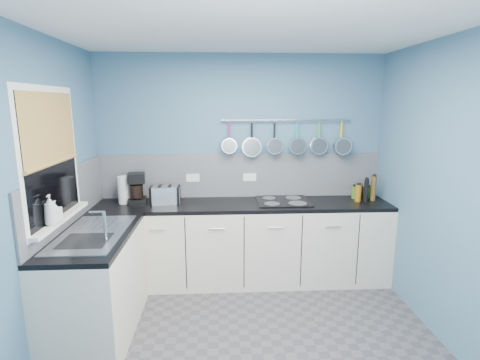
{
  "coord_description": "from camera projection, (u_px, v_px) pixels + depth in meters",
  "views": [
    {
      "loc": [
        -0.23,
        -2.68,
        1.97
      ],
      "look_at": [
        -0.05,
        0.75,
        1.25
      ],
      "focal_mm": 27.7,
      "sensor_mm": 36.0,
      "label": 1
    }
  ],
  "objects": [
    {
      "name": "floor",
      "position": [
        251.0,
        348.0,
        3.04
      ],
      "size": [
        3.2,
        3.0,
        0.02
      ],
      "primitive_type": "cube",
      "color": "#47474C",
      "rests_on": "ground"
    },
    {
      "name": "ceiling",
      "position": [
        253.0,
        22.0,
        2.52
      ],
      "size": [
        3.2,
        3.0,
        0.02
      ],
      "primitive_type": "cube",
      "color": "white",
      "rests_on": "ground"
    },
    {
      "name": "wall_back",
      "position": [
        241.0,
        167.0,
        4.26
      ],
      "size": [
        3.2,
        0.02,
        2.5
      ],
      "primitive_type": "cube",
      "color": "#436D8A",
      "rests_on": "ground"
    },
    {
      "name": "wall_front",
      "position": [
        288.0,
        310.0,
        1.3
      ],
      "size": [
        3.2,
        0.02,
        2.5
      ],
      "primitive_type": "cube",
      "color": "#436D8A",
      "rests_on": "ground"
    },
    {
      "name": "wall_left",
      "position": [
        32.0,
        203.0,
        2.7
      ],
      "size": [
        0.02,
        3.0,
        2.5
      ],
      "primitive_type": "cube",
      "color": "#436D8A",
      "rests_on": "ground"
    },
    {
      "name": "wall_right",
      "position": [
        459.0,
        197.0,
        2.86
      ],
      "size": [
        0.02,
        3.0,
        2.5
      ],
      "primitive_type": "cube",
      "color": "#436D8A",
      "rests_on": "ground"
    },
    {
      "name": "backsplash_back",
      "position": [
        241.0,
        175.0,
        4.26
      ],
      "size": [
        3.2,
        0.02,
        0.5
      ],
      "primitive_type": "cube",
      "color": "#93959A",
      "rests_on": "wall_back"
    },
    {
      "name": "backsplash_left",
      "position": [
        69.0,
        196.0,
        3.3
      ],
      "size": [
        0.02,
        1.8,
        0.5
      ],
      "primitive_type": "cube",
      "color": "#93959A",
      "rests_on": "wall_left"
    },
    {
      "name": "cabinet_run_back",
      "position": [
        242.0,
        244.0,
        4.12
      ],
      "size": [
        3.2,
        0.6,
        0.86
      ],
      "primitive_type": "cube",
      "color": "beige",
      "rests_on": "ground"
    },
    {
      "name": "worktop_back",
      "position": [
        242.0,
        205.0,
        4.03
      ],
      "size": [
        3.2,
        0.6,
        0.04
      ],
      "primitive_type": "cube",
      "color": "black",
      "rests_on": "cabinet_run_back"
    },
    {
      "name": "cabinet_run_left",
      "position": [
        98.0,
        286.0,
        3.17
      ],
      "size": [
        0.6,
        1.2,
        0.86
      ],
      "primitive_type": "cube",
      "color": "beige",
      "rests_on": "ground"
    },
    {
      "name": "worktop_left",
      "position": [
        93.0,
        236.0,
        3.08
      ],
      "size": [
        0.6,
        1.2,
        0.04
      ],
      "primitive_type": "cube",
      "color": "black",
      "rests_on": "cabinet_run_left"
    },
    {
      "name": "window_frame",
      "position": [
        51.0,
        157.0,
        2.93
      ],
      "size": [
        0.01,
        1.0,
        1.1
      ],
      "primitive_type": "cube",
      "color": "white",
      "rests_on": "wall_left"
    },
    {
      "name": "window_glass",
      "position": [
        52.0,
        157.0,
        2.93
      ],
      "size": [
        0.01,
        0.9,
        1.0
      ],
      "primitive_type": "cube",
      "color": "black",
      "rests_on": "wall_left"
    },
    {
      "name": "bamboo_blind",
      "position": [
        50.0,
        128.0,
        2.89
      ],
      "size": [
        0.01,
        0.9,
        0.55
      ],
      "primitive_type": "cube",
      "color": "tan",
      "rests_on": "wall_left"
    },
    {
      "name": "window_sill",
      "position": [
        61.0,
        219.0,
        3.04
      ],
      "size": [
        0.1,
        0.98,
        0.03
      ],
      "primitive_type": "cube",
      "color": "white",
      "rests_on": "wall_left"
    },
    {
      "name": "sink_unit",
      "position": [
        93.0,
        233.0,
        3.08
      ],
      "size": [
        0.5,
        0.95,
        0.01
      ],
      "primitive_type": "cube",
      "color": "silver",
      "rests_on": "worktop_left"
    },
    {
      "name": "mixer_tap",
      "position": [
        105.0,
        226.0,
        2.88
      ],
      "size": [
        0.12,
        0.08,
        0.26
      ],
      "primitive_type": null,
      "color": "silver",
      "rests_on": "worktop_left"
    },
    {
      "name": "socket_left",
      "position": [
        193.0,
        178.0,
        4.22
      ],
      "size": [
        0.15,
        0.01,
        0.09
      ],
      "primitive_type": "cube",
      "color": "white",
      "rests_on": "backsplash_back"
    },
    {
      "name": "socket_right",
      "position": [
        250.0,
        177.0,
        4.25
      ],
      "size": [
        0.15,
        0.01,
        0.09
      ],
      "primitive_type": "cube",
      "color": "white",
      "rests_on": "backsplash_back"
    },
    {
      "name": "pot_rail",
      "position": [
        286.0,
        120.0,
        4.12
      ],
      "size": [
        1.45,
        0.02,
        0.02
      ],
      "primitive_type": "cylinder",
      "rotation": [
        0.0,
        1.57,
        0.0
      ],
      "color": "silver",
      "rests_on": "wall_back"
    },
    {
      "name": "soap_bottle_a",
      "position": [
        50.0,
        210.0,
        2.81
      ],
      "size": [
        0.1,
        0.1,
        0.24
      ],
      "primitive_type": "imported",
      "rotation": [
        0.0,
        0.0,
        0.14
      ],
      "color": "white",
      "rests_on": "window_sill"
    },
    {
      "name": "soap_bottle_b",
      "position": [
        55.0,
        211.0,
        2.89
      ],
      "size": [
        0.09,
        0.09,
        0.17
      ],
      "primitive_type": "imported",
      "rotation": [
        0.0,
        0.0,
        -0.13
      ],
      "color": "white",
      "rests_on": "window_sill"
    },
    {
      "name": "paper_towel",
      "position": [
        124.0,
        190.0,
        3.99
      ],
      "size": [
        0.16,
        0.16,
        0.3
      ],
      "primitive_type": "cylinder",
      "rotation": [
        0.0,
        0.0,
        -0.23
      ],
      "color": "white",
      "rests_on": "worktop_back"
    },
    {
      "name": "coffee_maker",
      "position": [
        137.0,
        189.0,
        3.96
      ],
      "size": [
        0.22,
        0.24,
        0.33
      ],
      "primitive_type": null,
      "rotation": [
        0.0,
        0.0,
        0.17
      ],
      "color": "black",
      "rests_on": "worktop_back"
    },
    {
      "name": "toaster",
      "position": [
        165.0,
        195.0,
        3.99
      ],
      "size": [
        0.32,
        0.22,
        0.19
      ],
      "primitive_type": "cube",
      "rotation": [
        0.0,
        0.0,
        0.2
      ],
      "color": "silver",
      "rests_on": "worktop_back"
    },
    {
      "name": "canister",
      "position": [
        175.0,
        196.0,
        4.06
      ],
      "size": [
        0.13,
        0.13,
        0.14
      ],
      "primitive_type": "cylinder",
      "rotation": [
        0.0,
        0.0,
        0.35
      ],
      "color": "silver",
      "rests_on": "worktop_back"
    },
    {
      "name": "hob",
      "position": [
        283.0,
        201.0,
        4.08
      ],
      "size": [
        0.57,
        0.51,
        0.01
      ],
      "primitive_type": "cube",
      "color": "black",
      "rests_on": "worktop_back"
    },
    {
      "name": "pan_0",
      "position": [
        229.0,
        137.0,
        4.11
      ],
      "size": [
        0.17,
        0.09,
        0.36
      ],
      "primitive_type": null,
      "color": "silver",
      "rests_on": "pot_rail"
    },
    {
      "name": "pan_1",
      "position": [
        252.0,
        139.0,
        4.13
      ],
      "size": [
        0.22,
        0.06,
        0.41
      ],
      "primitive_type": null,
      "color": "silver",
      "rests_on": "pot_rail"
    },
    {
      "name": "pan_2",
      "position": [
        274.0,
        137.0,
        4.14
      ],
      "size": [
        0.18,
        0.09,
        0.37
      ],
      "primitive_type": null,
      "color": "silver",
      "rests_on": "pot_rail"
    },
    {
      "name": "pan_3",
      "position": [
        297.0,
        137.0,
        4.15
      ],
      "size": [
        0.19,
        0.1,
        0.38
      ],
      "primitive_type": null,
      "color": "silver",
      "rests_on": "pot_rail"
    },
    {
      "name": "pan_4",
      "position": [
        319.0,
        137.0,
        4.17
      ],
      "size": [
        0.19,
        0.06,
        0.38
      ],
      "primitive_type": null,
      "color": "silver",
      "rests_on": "pot_rail"
    },
    {
      "name": "pan_5",
      "position": [
        341.0,
        137.0,
        4.18
      ],
      "size": [
        0.19,
        0.12,
        0.38
      ],
      "primitive_type": null,
      "color": "silver",
      "rests_on": "pot_rail"
    },
    {
      "name": "condiment_0",
      "position": [
        368.0,
        192.0,
        4.21
      ],
      "size": [
        0.06,
        0.06,
        0.14
      ],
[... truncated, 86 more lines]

